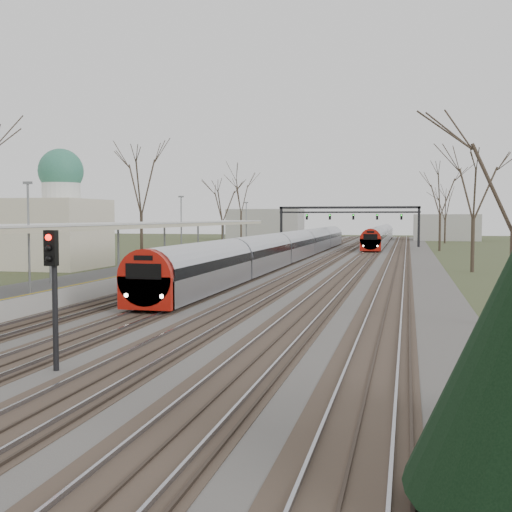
{
  "coord_description": "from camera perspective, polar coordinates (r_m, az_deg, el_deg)",
  "views": [
    {
      "loc": [
        8.94,
        -11.74,
        4.46
      ],
      "look_at": [
        -0.4,
        27.69,
        2.0
      ],
      "focal_mm": 45.0,
      "sensor_mm": 36.0,
      "label": 1
    }
  ],
  "objects": [
    {
      "name": "track_bed",
      "position": [
        67.44,
        5.92,
        -0.28
      ],
      "size": [
        24.0,
        160.0,
        0.22
      ],
      "color": "#474442",
      "rests_on": "ground"
    },
    {
      "name": "signal_post",
      "position": [
        18.9,
        -17.58,
        -1.96
      ],
      "size": [
        0.35,
        0.45,
        4.1
      ],
      "color": "black",
      "rests_on": "ground"
    },
    {
      "name": "tree_west_far",
      "position": [
        65.22,
        -10.19,
        6.55
      ],
      "size": [
        5.5,
        5.5,
        11.33
      ],
      "color": "#2D231C",
      "rests_on": "ground"
    },
    {
      "name": "train_far",
      "position": [
        109.51,
        11.01,
        1.85
      ],
      "size": [
        2.62,
        60.21,
        3.05
      ],
      "color": "#B2B5BD",
      "rests_on": "ground"
    },
    {
      "name": "train_near",
      "position": [
        65.0,
        3.18,
        0.84
      ],
      "size": [
        2.62,
        75.21,
        3.05
      ],
      "color": "#B2B5BD",
      "rests_on": "ground"
    },
    {
      "name": "dome_building",
      "position": [
        58.43,
        -18.33,
        2.57
      ],
      "size": [
        10.0,
        8.0,
        10.3
      ],
      "color": "beige",
      "rests_on": "ground"
    },
    {
      "name": "platform",
      "position": [
        52.57,
        -6.72,
        -0.87
      ],
      "size": [
        3.5,
        69.0,
        1.0
      ],
      "primitive_type": "cube",
      "color": "#9E9B93",
      "rests_on": "ground"
    },
    {
      "name": "canopy",
      "position": [
        48.21,
        -8.59,
        2.8
      ],
      "size": [
        4.1,
        50.0,
        3.11
      ],
      "color": "slate",
      "rests_on": "platform"
    },
    {
      "name": "tree_east_far",
      "position": [
        54.05,
        18.8,
        6.29
      ],
      "size": [
        5.0,
        5.0,
        10.3
      ],
      "color": "#2D231C",
      "rests_on": "ground"
    },
    {
      "name": "signal_gantry",
      "position": [
        97.11,
        8.24,
        3.7
      ],
      "size": [
        21.0,
        0.59,
        6.08
      ],
      "color": "black",
      "rests_on": "ground"
    }
  ]
}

